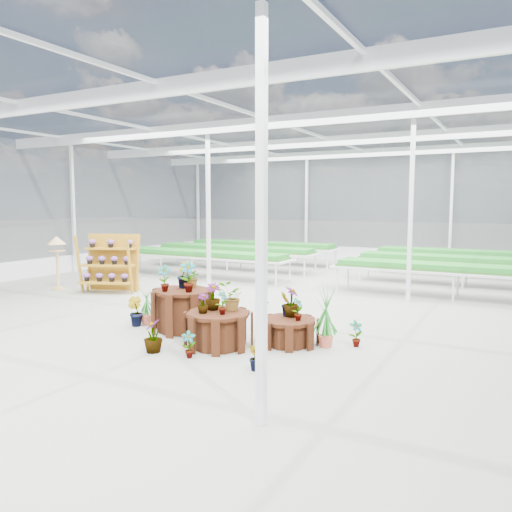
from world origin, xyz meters
The scene contains 10 objects.
ground_plane centered at (0.00, 0.00, 0.00)m, with size 24.00×24.00×0.00m, color gray.
greenhouse_shell centered at (0.00, 0.00, 2.25)m, with size 18.00×24.00×4.50m, color white, non-canonical shape.
steel_frame centered at (0.00, 0.00, 2.25)m, with size 18.00×24.00×4.50m, color silver, non-canonical shape.
nursery_benches centered at (0.00, 7.20, 0.42)m, with size 16.00×7.00×0.84m, color silver, non-canonical shape.
plinth_tall centered at (-0.25, -1.05, 0.40)m, with size 1.18×1.18×0.80m, color #37180A.
plinth_mid centered at (0.95, -1.65, 0.30)m, with size 1.15×1.15×0.60m, color #37180A.
plinth_low centered at (1.95, -0.95, 0.23)m, with size 1.01×1.01×0.46m, color #37180A.
shelf_rack centered at (-4.58, 1.41, 0.80)m, with size 1.52×0.80×1.61m, color #9C6A17, non-canonical shape.
bird_table centered at (-6.16, 1.00, 0.77)m, with size 0.37×0.37×1.54m, color tan, non-canonical shape.
nursery_plants centered at (0.66, -1.05, 0.59)m, with size 4.67×2.80×1.40m.
Camera 1 is at (5.46, -8.73, 2.45)m, focal length 35.00 mm.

